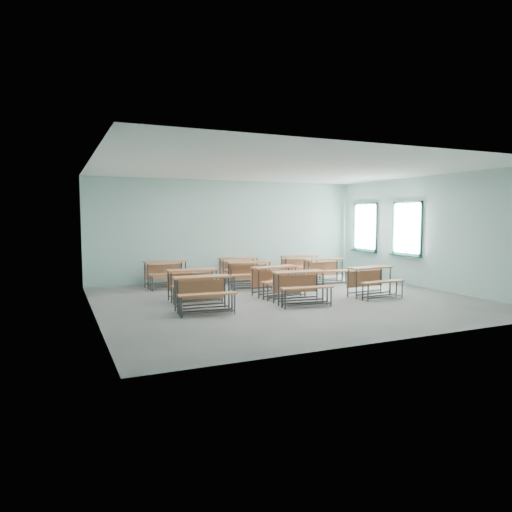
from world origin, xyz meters
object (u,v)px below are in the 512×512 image
at_px(desk_unit_r2c2, 325,267).
at_px(desk_unit_r3c1, 240,266).
at_px(desk_unit_r1c1, 277,276).
at_px(desk_unit_r0c2, 372,277).
at_px(desk_unit_r1c0, 194,280).
at_px(desk_unit_r0c0, 203,288).
at_px(desk_unit_r3c2, 301,263).
at_px(desk_unit_r3c0, 167,270).
at_px(desk_unit_r2c1, 250,271).
at_px(desk_unit_r0c1, 300,282).

xyz_separation_m(desk_unit_r2c2, desk_unit_r3c1, (-2.20, 1.44, 0.00)).
relative_size(desk_unit_r1c1, desk_unit_r3c1, 1.06).
height_order(desk_unit_r0c2, desk_unit_r1c0, same).
height_order(desk_unit_r0c0, desk_unit_r3c2, same).
xyz_separation_m(desk_unit_r1c0, desk_unit_r1c1, (2.14, -0.22, 0.00)).
distance_m(desk_unit_r0c0, desk_unit_r1c1, 2.55).
bearing_deg(desk_unit_r3c1, desk_unit_r3c2, -4.59).
bearing_deg(desk_unit_r2c2, desk_unit_r0c2, -86.55).
relative_size(desk_unit_r0c2, desk_unit_r3c0, 0.99).
bearing_deg(desk_unit_r1c0, desk_unit_r0c0, -96.68).
bearing_deg(desk_unit_r0c0, desk_unit_r2c1, 53.12).
distance_m(desk_unit_r2c1, desk_unit_r3c1, 1.31).
relative_size(desk_unit_r0c0, desk_unit_r1c0, 1.04).
distance_m(desk_unit_r0c1, desk_unit_r0c2, 2.15).
bearing_deg(desk_unit_r3c2, desk_unit_r0c0, -138.76).
bearing_deg(desk_unit_r0c1, desk_unit_r1c1, 97.98).
relative_size(desk_unit_r0c1, desk_unit_r3c1, 1.06).
relative_size(desk_unit_r0c1, desk_unit_r1c1, 1.00).
bearing_deg(desk_unit_r2c1, desk_unit_r0c2, -39.44).
xyz_separation_m(desk_unit_r0c2, desk_unit_r1c0, (-4.32, 1.32, 0.00)).
bearing_deg(desk_unit_r3c2, desk_unit_r3c1, 176.75).
bearing_deg(desk_unit_r0c2, desk_unit_r2c1, 128.33).
bearing_deg(desk_unit_r0c0, desk_unit_r0c2, 3.85).
bearing_deg(desk_unit_r3c2, desk_unit_r3c0, -178.46).
xyz_separation_m(desk_unit_r2c1, desk_unit_r3c1, (0.21, 1.30, 0.00)).
distance_m(desk_unit_r0c2, desk_unit_r1c0, 4.52).
xyz_separation_m(desk_unit_r2c1, desk_unit_r3c2, (2.28, 1.10, 0.00)).
bearing_deg(desk_unit_r1c1, desk_unit_r2c2, 22.96).
xyz_separation_m(desk_unit_r0c2, desk_unit_r1c1, (-2.18, 1.10, 0.00)).
height_order(desk_unit_r0c0, desk_unit_r3c0, same).
relative_size(desk_unit_r2c2, desk_unit_r3c2, 1.04).
bearing_deg(desk_unit_r0c0, desk_unit_r3c1, 61.93).
distance_m(desk_unit_r0c0, desk_unit_r3c2, 5.72).
height_order(desk_unit_r0c2, desk_unit_r1c1, same).
relative_size(desk_unit_r1c0, desk_unit_r1c1, 0.94).
height_order(desk_unit_r0c2, desk_unit_r2c2, same).
bearing_deg(desk_unit_r0c0, desk_unit_r3c0, 93.36).
relative_size(desk_unit_r3c0, desk_unit_r3c1, 1.04).
distance_m(desk_unit_r2c2, desk_unit_r3c0, 4.72).
bearing_deg(desk_unit_r3c0, desk_unit_r2c1, -33.39).
xyz_separation_m(desk_unit_r0c1, desk_unit_r2c2, (2.24, 2.45, 0.00)).
relative_size(desk_unit_r0c2, desk_unit_r2c1, 0.97).
distance_m(desk_unit_r0c2, desk_unit_r3c0, 5.76).
relative_size(desk_unit_r0c1, desk_unit_r3c2, 1.04).
bearing_deg(desk_unit_r2c2, desk_unit_r1c0, -160.76).
relative_size(desk_unit_r0c0, desk_unit_r3c2, 1.02).
xyz_separation_m(desk_unit_r0c0, desk_unit_r0c2, (4.49, -0.02, 0.00)).
height_order(desk_unit_r2c2, desk_unit_r3c0, same).
xyz_separation_m(desk_unit_r1c1, desk_unit_r3c0, (-2.26, 2.58, 0.00)).
distance_m(desk_unit_r0c0, desk_unit_r3c0, 3.66).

